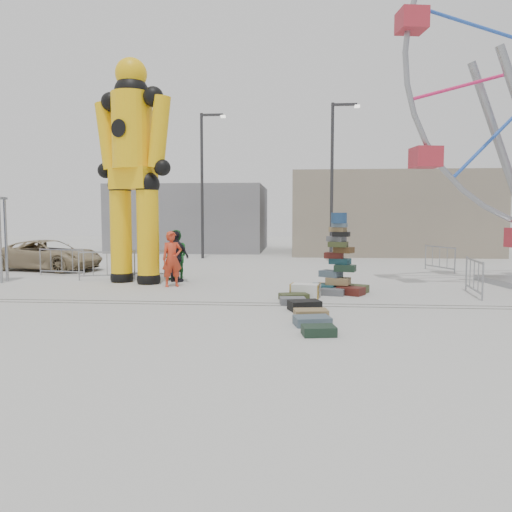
# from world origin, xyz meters

# --- Properties ---
(ground) EXTENTS (90.00, 90.00, 0.00)m
(ground) POSITION_xyz_m (0.00, 0.00, 0.00)
(ground) COLOR #9E9E99
(ground) RESTS_ON ground
(track_line_near) EXTENTS (40.00, 0.04, 0.01)m
(track_line_near) POSITION_xyz_m (0.00, 0.60, 0.00)
(track_line_near) COLOR #47443F
(track_line_near) RESTS_ON ground
(track_line_far) EXTENTS (40.00, 0.04, 0.01)m
(track_line_far) POSITION_xyz_m (0.00, 1.00, 0.00)
(track_line_far) COLOR #47443F
(track_line_far) RESTS_ON ground
(building_right) EXTENTS (12.00, 8.00, 5.00)m
(building_right) POSITION_xyz_m (7.00, 20.00, 2.50)
(building_right) COLOR gray
(building_right) RESTS_ON ground
(building_left) EXTENTS (10.00, 8.00, 4.40)m
(building_left) POSITION_xyz_m (-6.00, 22.00, 2.20)
(building_left) COLOR gray
(building_left) RESTS_ON ground
(lamp_post_right) EXTENTS (1.41, 0.25, 8.00)m
(lamp_post_right) POSITION_xyz_m (3.09, 13.00, 4.48)
(lamp_post_right) COLOR #2D2D30
(lamp_post_right) RESTS_ON ground
(lamp_post_left) EXTENTS (1.41, 0.25, 8.00)m
(lamp_post_left) POSITION_xyz_m (-3.91, 15.00, 4.48)
(lamp_post_left) COLOR #2D2D30
(lamp_post_left) RESTS_ON ground
(suitcase_tower) EXTENTS (1.96, 1.62, 2.49)m
(suitcase_tower) POSITION_xyz_m (2.54, 3.01, 0.70)
(suitcase_tower) COLOR #1A454F
(suitcase_tower) RESTS_ON ground
(crash_test_dummy) EXTENTS (3.18, 1.66, 8.10)m
(crash_test_dummy) POSITION_xyz_m (-4.52, 4.79, 4.27)
(crash_test_dummy) COLOR black
(crash_test_dummy) RESTS_ON ground
(steamer_trunk) EXTENTS (0.93, 0.65, 0.40)m
(steamer_trunk) POSITION_xyz_m (1.50, 2.05, 0.20)
(steamer_trunk) COLOR silver
(steamer_trunk) RESTS_ON ground
(row_case_0) EXTENTS (0.91, 0.72, 0.19)m
(row_case_0) POSITION_xyz_m (1.16, 1.58, 0.09)
(row_case_0) COLOR #373F1F
(row_case_0) RESTS_ON ground
(row_case_1) EXTENTS (0.73, 0.54, 0.19)m
(row_case_1) POSITION_xyz_m (1.14, 0.85, 0.10)
(row_case_1) COLOR slate
(row_case_1) RESTS_ON ground
(row_case_2) EXTENTS (0.91, 0.74, 0.25)m
(row_case_2) POSITION_xyz_m (1.44, 0.04, 0.13)
(row_case_2) COLOR black
(row_case_2) RESTS_ON ground
(row_case_3) EXTENTS (0.83, 0.58, 0.22)m
(row_case_3) POSITION_xyz_m (1.57, -0.98, 0.11)
(row_case_3) COLOR olive
(row_case_3) RESTS_ON ground
(row_case_4) EXTENTS (0.88, 0.71, 0.20)m
(row_case_4) POSITION_xyz_m (1.58, -1.70, 0.10)
(row_case_4) COLOR #4A5D6A
(row_case_4) RESTS_ON ground
(row_case_5) EXTENTS (0.73, 0.59, 0.20)m
(row_case_5) POSITION_xyz_m (1.68, -2.60, 0.10)
(row_case_5) COLOR #1A2F21
(row_case_5) RESTS_ON ground
(barricade_dummy_a) EXTENTS (1.99, 0.46, 1.10)m
(barricade_dummy_a) POSITION_xyz_m (-8.09, 6.55, 0.55)
(barricade_dummy_a) COLOR gray
(barricade_dummy_a) RESTS_ON ground
(barricade_dummy_b) EXTENTS (1.96, 0.62, 1.10)m
(barricade_dummy_b) POSITION_xyz_m (-5.80, 5.44, 0.55)
(barricade_dummy_b) COLOR gray
(barricade_dummy_b) RESTS_ON ground
(barricade_dummy_c) EXTENTS (2.00, 0.23, 1.10)m
(barricade_dummy_c) POSITION_xyz_m (-4.80, 6.18, 0.55)
(barricade_dummy_c) COLOR gray
(barricade_dummy_c) RESTS_ON ground
(barricade_wheel_front) EXTENTS (0.31, 2.00, 1.10)m
(barricade_wheel_front) POSITION_xyz_m (6.58, 2.87, 0.55)
(barricade_wheel_front) COLOR gray
(barricade_wheel_front) RESTS_ON ground
(barricade_wheel_back) EXTENTS (0.81, 1.90, 1.10)m
(barricade_wheel_back) POSITION_xyz_m (7.42, 9.49, 0.55)
(barricade_wheel_back) COLOR gray
(barricade_wheel_back) RESTS_ON ground
(pedestrian_red) EXTENTS (0.82, 0.72, 1.88)m
(pedestrian_red) POSITION_xyz_m (-2.96, 3.95, 0.94)
(pedestrian_red) COLOR red
(pedestrian_red) RESTS_ON ground
(pedestrian_green) EXTENTS (1.15, 1.09, 1.88)m
(pedestrian_green) POSITION_xyz_m (-3.14, 5.34, 0.94)
(pedestrian_green) COLOR #175C22
(pedestrian_green) RESTS_ON ground
(pedestrian_black) EXTENTS (1.17, 0.88, 1.85)m
(pedestrian_black) POSITION_xyz_m (-3.10, 5.12, 0.93)
(pedestrian_black) COLOR black
(pedestrian_black) RESTS_ON ground
(parked_suv) EXTENTS (5.17, 3.26, 1.33)m
(parked_suv) POSITION_xyz_m (-9.64, 8.55, 0.66)
(parked_suv) COLOR #94825F
(parked_suv) RESTS_ON ground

